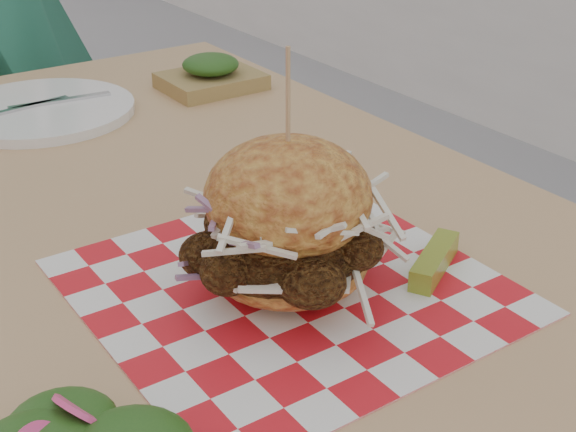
% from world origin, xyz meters
% --- Properties ---
extents(patio_table, '(0.80, 1.20, 0.75)m').
position_xyz_m(patio_table, '(-0.06, -0.33, 0.67)').
color(patio_table, tan).
rests_on(patio_table, ground).
extents(paper_liner, '(0.36, 0.36, 0.00)m').
position_xyz_m(paper_liner, '(-0.03, -0.55, 0.75)').
color(paper_liner, red).
rests_on(paper_liner, patio_table).
extents(sandwich, '(0.20, 0.20, 0.23)m').
position_xyz_m(sandwich, '(-0.03, -0.55, 0.81)').
color(sandwich, gold).
rests_on(sandwich, paper_liner).
extents(pickle_spear, '(0.09, 0.07, 0.02)m').
position_xyz_m(pickle_spear, '(0.10, -0.61, 0.76)').
color(pickle_spear, olive).
rests_on(pickle_spear, paper_liner).
extents(place_setting, '(0.27, 0.27, 0.02)m').
position_xyz_m(place_setting, '(-0.06, 0.04, 0.76)').
color(place_setting, white).
rests_on(place_setting, patio_table).
extents(kraft_tray, '(0.15, 0.12, 0.06)m').
position_xyz_m(kraft_tray, '(0.21, 0.01, 0.77)').
color(kraft_tray, olive).
rests_on(kraft_tray, patio_table).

